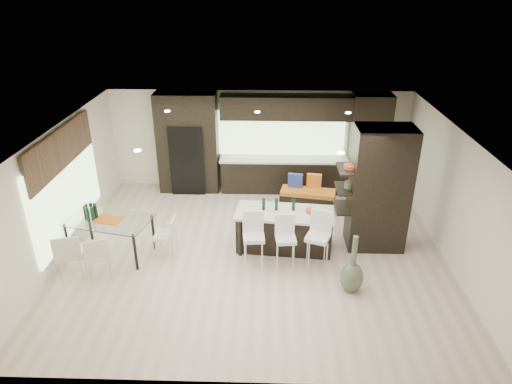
{
  "coord_description": "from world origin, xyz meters",
  "views": [
    {
      "loc": [
        0.27,
        -8.33,
        5.43
      ],
      "look_at": [
        0.0,
        0.6,
        1.15
      ],
      "focal_mm": 32.0,
      "sensor_mm": 36.0,
      "label": 1
    }
  ],
  "objects_px": {
    "floor_vase": "(353,264)",
    "chair_end": "(166,238)",
    "dining_table": "(111,237)",
    "chair_near": "(98,257)",
    "stool_left": "(254,246)",
    "stool_mid": "(285,248)",
    "stool_right": "(317,247)",
    "kitchen_island": "(284,230)",
    "chair_far": "(71,256)",
    "bench": "(308,200)"
  },
  "relations": [
    {
      "from": "stool_left",
      "to": "bench",
      "type": "xyz_separation_m",
      "value": [
        1.28,
        2.57,
        -0.21
      ]
    },
    {
      "from": "stool_mid",
      "to": "bench",
      "type": "distance_m",
      "value": 2.65
    },
    {
      "from": "chair_far",
      "to": "stool_mid",
      "type": "bearing_deg",
      "value": -9.35
    },
    {
      "from": "stool_right",
      "to": "stool_mid",
      "type": "bearing_deg",
      "value": -160.95
    },
    {
      "from": "stool_left",
      "to": "chair_near",
      "type": "bearing_deg",
      "value": -177.71
    },
    {
      "from": "stool_right",
      "to": "chair_near",
      "type": "height_order",
      "value": "stool_right"
    },
    {
      "from": "kitchen_island",
      "to": "chair_far",
      "type": "xyz_separation_m",
      "value": [
        -4.2,
        -1.18,
        0.03
      ]
    },
    {
      "from": "bench",
      "to": "dining_table",
      "type": "xyz_separation_m",
      "value": [
        -4.31,
        -2.19,
        0.15
      ]
    },
    {
      "from": "stool_left",
      "to": "chair_far",
      "type": "relative_size",
      "value": 1.03
    },
    {
      "from": "stool_right",
      "to": "bench",
      "type": "bearing_deg",
      "value": 110.73
    },
    {
      "from": "bench",
      "to": "dining_table",
      "type": "height_order",
      "value": "dining_table"
    },
    {
      "from": "bench",
      "to": "floor_vase",
      "type": "bearing_deg",
      "value": -69.41
    },
    {
      "from": "kitchen_island",
      "to": "chair_near",
      "type": "distance_m",
      "value": 3.85
    },
    {
      "from": "stool_left",
      "to": "chair_far",
      "type": "xyz_separation_m",
      "value": [
        -3.57,
        -0.43,
        -0.01
      ]
    },
    {
      "from": "chair_end",
      "to": "chair_far",
      "type": "bearing_deg",
      "value": 119.13
    },
    {
      "from": "kitchen_island",
      "to": "stool_right",
      "type": "height_order",
      "value": "stool_right"
    },
    {
      "from": "dining_table",
      "to": "kitchen_island",
      "type": "bearing_deg",
      "value": 18.74
    },
    {
      "from": "stool_left",
      "to": "dining_table",
      "type": "bearing_deg",
      "value": 167.37
    },
    {
      "from": "floor_vase",
      "to": "chair_far",
      "type": "distance_m",
      "value": 5.44
    },
    {
      "from": "bench",
      "to": "chair_end",
      "type": "distance_m",
      "value": 3.84
    },
    {
      "from": "dining_table",
      "to": "chair_end",
      "type": "height_order",
      "value": "dining_table"
    },
    {
      "from": "stool_mid",
      "to": "chair_far",
      "type": "relative_size",
      "value": 0.98
    },
    {
      "from": "kitchen_island",
      "to": "dining_table",
      "type": "xyz_separation_m",
      "value": [
        -3.67,
        -0.37,
        -0.02
      ]
    },
    {
      "from": "stool_left",
      "to": "chair_far",
      "type": "height_order",
      "value": "stool_left"
    },
    {
      "from": "stool_left",
      "to": "floor_vase",
      "type": "xyz_separation_m",
      "value": [
        1.86,
        -0.73,
        0.12
      ]
    },
    {
      "from": "floor_vase",
      "to": "chair_end",
      "type": "bearing_deg",
      "value": 163.35
    },
    {
      "from": "stool_mid",
      "to": "chair_far",
      "type": "height_order",
      "value": "chair_far"
    },
    {
      "from": "chair_near",
      "to": "chair_far",
      "type": "distance_m",
      "value": 0.54
    },
    {
      "from": "chair_end",
      "to": "bench",
      "type": "bearing_deg",
      "value": -51.78
    },
    {
      "from": "chair_far",
      "to": "chair_end",
      "type": "distance_m",
      "value": 1.88
    },
    {
      "from": "kitchen_island",
      "to": "chair_end",
      "type": "bearing_deg",
      "value": -166.06
    },
    {
      "from": "kitchen_island",
      "to": "stool_mid",
      "type": "distance_m",
      "value": 0.75
    },
    {
      "from": "floor_vase",
      "to": "chair_end",
      "type": "height_order",
      "value": "floor_vase"
    },
    {
      "from": "kitchen_island",
      "to": "bench",
      "type": "bearing_deg",
      "value": 76.12
    },
    {
      "from": "dining_table",
      "to": "bench",
      "type": "bearing_deg",
      "value": 39.87
    },
    {
      "from": "stool_left",
      "to": "stool_right",
      "type": "height_order",
      "value": "stool_right"
    },
    {
      "from": "kitchen_island",
      "to": "floor_vase",
      "type": "bearing_deg",
      "value": -44.98
    },
    {
      "from": "floor_vase",
      "to": "chair_far",
      "type": "relative_size",
      "value": 1.28
    },
    {
      "from": "chair_near",
      "to": "chair_end",
      "type": "relative_size",
      "value": 1.06
    },
    {
      "from": "stool_right",
      "to": "bench",
      "type": "height_order",
      "value": "stool_right"
    },
    {
      "from": "chair_near",
      "to": "chair_far",
      "type": "relative_size",
      "value": 0.93
    },
    {
      "from": "stool_left",
      "to": "stool_right",
      "type": "distance_m",
      "value": 1.27
    },
    {
      "from": "dining_table",
      "to": "chair_near",
      "type": "xyz_separation_m",
      "value": [
        0.0,
        -0.79,
        0.02
      ]
    },
    {
      "from": "bench",
      "to": "kitchen_island",
      "type": "bearing_deg",
      "value": -98.9
    },
    {
      "from": "stool_mid",
      "to": "stool_right",
      "type": "height_order",
      "value": "stool_right"
    },
    {
      "from": "kitchen_island",
      "to": "stool_right",
      "type": "bearing_deg",
      "value": -44.68
    },
    {
      "from": "stool_mid",
      "to": "kitchen_island",
      "type": "bearing_deg",
      "value": 84.34
    },
    {
      "from": "chair_far",
      "to": "floor_vase",
      "type": "bearing_deg",
      "value": -18.51
    },
    {
      "from": "dining_table",
      "to": "chair_near",
      "type": "distance_m",
      "value": 0.79
    },
    {
      "from": "bench",
      "to": "floor_vase",
      "type": "height_order",
      "value": "floor_vase"
    }
  ]
}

